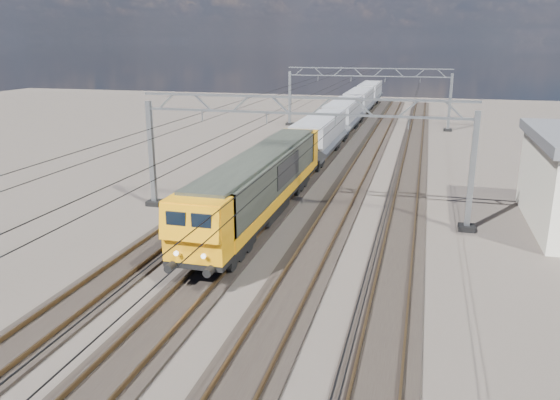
% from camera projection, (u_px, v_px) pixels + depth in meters
% --- Properties ---
extents(ground, '(160.00, 160.00, 0.00)m').
position_uv_depth(ground, '(283.00, 239.00, 28.89)').
color(ground, black).
rests_on(ground, ground).
extents(track_outer_west, '(2.60, 140.00, 0.30)m').
position_uv_depth(track_outer_west, '(178.00, 228.00, 30.35)').
color(track_outer_west, black).
rests_on(track_outer_west, ground).
extents(track_loco, '(2.60, 140.00, 0.30)m').
position_uv_depth(track_loco, '(247.00, 235.00, 29.36)').
color(track_loco, black).
rests_on(track_loco, ground).
extents(track_inner_east, '(2.60, 140.00, 0.30)m').
position_uv_depth(track_inner_east, '(320.00, 241.00, 28.37)').
color(track_inner_east, black).
rests_on(track_inner_east, ground).
extents(track_outer_east, '(2.60, 140.00, 0.30)m').
position_uv_depth(track_outer_east, '(398.00, 249.00, 27.39)').
color(track_outer_east, black).
rests_on(track_outer_east, ground).
extents(catenary_gantry_mid, '(19.90, 0.90, 7.11)m').
position_uv_depth(catenary_gantry_mid, '(300.00, 152.00, 31.51)').
color(catenary_gantry_mid, gray).
rests_on(catenary_gantry_mid, ground).
extents(catenary_gantry_far, '(19.90, 0.90, 7.11)m').
position_uv_depth(catenary_gantry_far, '(367.00, 95.00, 64.91)').
color(catenary_gantry_far, gray).
rests_on(catenary_gantry_far, ground).
extents(overhead_wires, '(12.03, 140.00, 0.53)m').
position_uv_depth(overhead_wires, '(314.00, 112.00, 34.70)').
color(overhead_wires, black).
rests_on(overhead_wires, ground).
extents(locomotive, '(2.76, 21.10, 3.62)m').
position_uv_depth(locomotive, '(262.00, 181.00, 31.43)').
color(locomotive, black).
rests_on(locomotive, ground).
extents(hopper_wagon_lead, '(3.38, 13.00, 3.25)m').
position_uv_depth(hopper_wagon_lead, '(320.00, 134.00, 47.88)').
color(hopper_wagon_lead, black).
rests_on(hopper_wagon_lead, ground).
extents(hopper_wagon_mid, '(3.38, 13.00, 3.25)m').
position_uv_depth(hopper_wagon_mid, '(344.00, 114.00, 61.06)').
color(hopper_wagon_mid, black).
rests_on(hopper_wagon_mid, ground).
extents(hopper_wagon_third, '(3.38, 13.00, 3.25)m').
position_uv_depth(hopper_wagon_third, '(359.00, 101.00, 74.24)').
color(hopper_wagon_third, black).
rests_on(hopper_wagon_third, ground).
extents(hopper_wagon_fourth, '(3.38, 13.00, 3.25)m').
position_uv_depth(hopper_wagon_fourth, '(370.00, 92.00, 87.41)').
color(hopper_wagon_fourth, black).
rests_on(hopper_wagon_fourth, ground).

